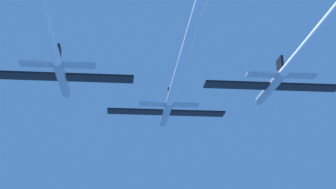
% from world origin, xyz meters
% --- Properties ---
extents(jet_lead, '(15.29, 46.68, 2.53)m').
position_xyz_m(jet_lead, '(0.38, -13.48, -0.42)').
color(jet_lead, '#B2BAC6').
extents(jet_left_wing, '(15.29, 52.48, 2.53)m').
position_xyz_m(jet_left_wing, '(-11.88, -28.15, -0.47)').
color(jet_left_wing, '#B2BAC6').
extents(jet_right_wing, '(15.29, 57.10, 2.53)m').
position_xyz_m(jet_right_wing, '(11.28, -29.20, -0.36)').
color(jet_right_wing, '#B2BAC6').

